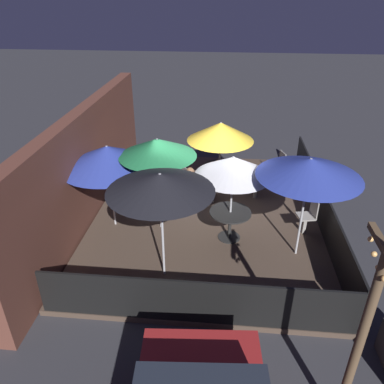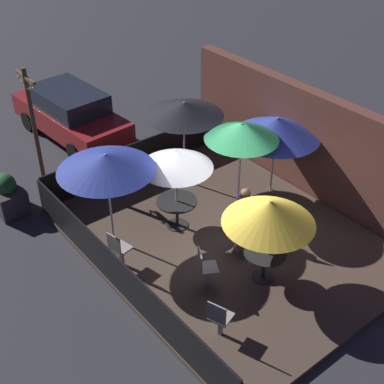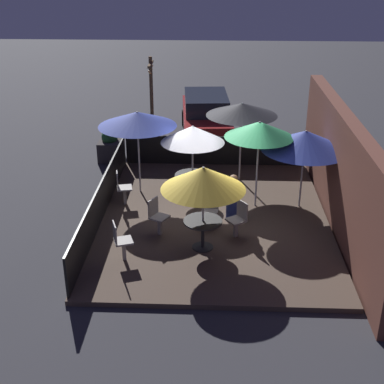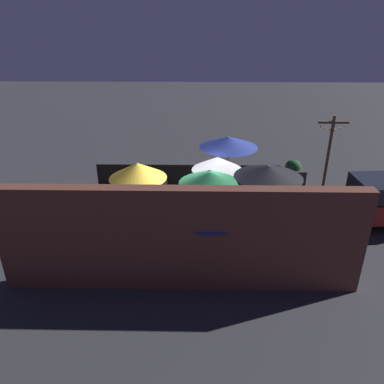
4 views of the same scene
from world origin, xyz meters
TOP-DOWN VIEW (x-y plane):
  - ground_plane at (0.00, 0.00)m, footprint 60.00×60.00m
  - patio_deck at (0.00, 0.00)m, footprint 7.67×5.97m
  - building_wall at (0.00, 3.22)m, footprint 9.27×0.36m
  - fence_front at (0.00, -2.94)m, footprint 7.47×0.05m
  - fence_side_left at (-3.79, 0.00)m, footprint 0.05×5.77m
  - patio_umbrella_0 at (1.58, -0.25)m, footprint 1.94×1.94m
  - patio_umbrella_1 at (-1.08, -0.60)m, footprint 1.74×1.74m
  - patio_umbrella_2 at (-0.76, 2.35)m, footprint 2.29×2.29m
  - patio_umbrella_3 at (-1.56, -2.15)m, footprint 2.19×2.19m
  - patio_umbrella_4 at (-0.77, 1.15)m, footprint 1.82×1.82m
  - patio_umbrella_5 at (-2.55, 0.77)m, footprint 2.09×2.09m
  - dining_table_0 at (1.58, -0.25)m, footprint 0.91×0.91m
  - dining_table_1 at (-1.08, -0.60)m, footprint 1.00×1.00m
  - patio_chair_0 at (0.98, 0.60)m, footprint 0.56×0.56m
  - patio_chair_1 at (2.22, -2.09)m, footprint 0.51×0.51m
  - patio_chair_2 at (0.96, -1.39)m, footprint 0.54×0.54m
  - patio_chair_3 at (0.54, -0.10)m, footprint 0.45×0.45m
  - patio_chair_4 at (-0.68, -2.52)m, footprint 0.47×0.47m
  - patron_0 at (0.15, 0.49)m, footprint 0.41×0.41m
  - light_post at (-5.33, -2.19)m, footprint 1.10×0.12m

SIDE VIEW (x-z plane):
  - ground_plane at x=0.00m, z-range 0.00..0.00m
  - patio_deck at x=0.00m, z-range 0.00..0.12m
  - fence_front at x=0.00m, z-range 0.12..1.07m
  - fence_side_left at x=-3.79m, z-range 0.12..1.07m
  - patio_chair_3 at x=0.54m, z-range 0.16..1.07m
  - patio_chair_0 at x=0.98m, z-range 0.16..1.07m
  - patio_chair_2 at x=0.96m, z-range 0.16..1.10m
  - patio_chair_4 at x=-0.68m, z-range 0.17..1.12m
  - patio_chair_1 at x=2.22m, z-range 0.17..1.12m
  - dining_table_0 at x=1.58m, z-range 0.33..1.06m
  - patron_0 at x=0.15m, z-range 0.07..1.35m
  - dining_table_1 at x=-1.08m, z-range 0.35..1.09m
  - building_wall at x=0.00m, z-range 0.00..2.90m
  - light_post at x=-5.33m, z-range 0.22..3.53m
  - patio_umbrella_0 at x=1.58m, z-range 0.88..2.94m
  - patio_umbrella_2 at x=-0.76m, z-range 0.94..3.12m
  - patio_umbrella_1 at x=-1.08m, z-range 0.97..3.13m
  - patio_umbrella_4 at x=-0.77m, z-range 1.11..3.51m
  - patio_umbrella_3 at x=-1.56m, z-range 1.11..3.51m
  - patio_umbrella_5 at x=-2.55m, z-range 1.13..3.53m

